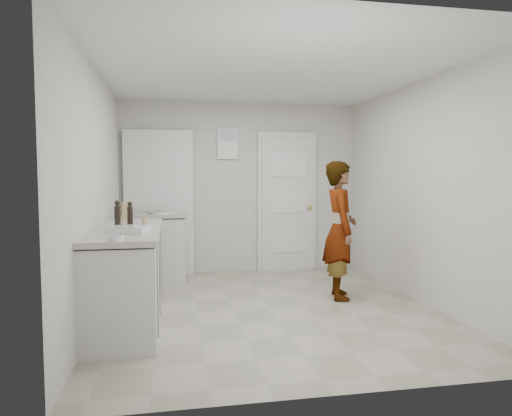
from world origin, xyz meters
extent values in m
plane|color=gray|center=(0.00, 0.00, 0.00)|extent=(4.00, 4.00, 0.00)
plane|color=#B9B5AE|center=(0.00, 2.00, 1.25)|extent=(3.50, 0.00, 3.50)
plane|color=#B9B5AE|center=(0.00, -2.00, 1.25)|extent=(3.50, 0.00, 3.50)
plane|color=#B9B5AE|center=(-1.75, 0.00, 1.25)|extent=(0.00, 4.00, 4.00)
plane|color=#B9B5AE|center=(1.75, 0.00, 1.25)|extent=(0.00, 4.00, 4.00)
plane|color=silver|center=(0.00, 0.00, 2.50)|extent=(4.00, 4.00, 0.00)
cube|color=silver|center=(0.70, 1.93, 1.00)|extent=(0.80, 0.05, 2.00)
cube|color=white|center=(0.70, 1.96, 1.03)|extent=(0.90, 0.04, 2.10)
sphere|color=gold|center=(1.03, 1.88, 0.95)|extent=(0.07, 0.07, 0.07)
cube|color=white|center=(-0.20, 1.97, 1.90)|extent=(0.30, 0.02, 0.45)
cube|color=black|center=(-1.20, 1.97, 1.02)|extent=(0.90, 0.05, 2.04)
cube|color=white|center=(-1.20, 1.94, 1.03)|extent=(0.98, 0.02, 2.10)
cube|color=silver|center=(-1.45, -0.20, 0.43)|extent=(0.60, 1.90, 0.86)
cube|color=black|center=(-1.45, -0.20, 0.04)|extent=(0.56, 1.86, 0.08)
cube|color=beige|center=(-1.45, -0.20, 0.90)|extent=(0.64, 1.96, 0.05)
cube|color=silver|center=(-1.25, 1.55, 0.43)|extent=(0.80, 0.55, 0.86)
cube|color=black|center=(-1.25, 1.55, 0.04)|extent=(0.75, 0.54, 0.08)
cube|color=beige|center=(-1.25, 1.55, 0.90)|extent=(0.84, 0.61, 0.05)
imported|color=silver|center=(0.90, 0.28, 0.80)|extent=(0.48, 0.64, 1.60)
cube|color=olive|center=(-1.52, 0.70, 1.02)|extent=(0.13, 0.08, 0.20)
cylinder|color=tan|center=(-1.30, 0.09, 0.96)|extent=(0.05, 0.05, 0.07)
cylinder|color=black|center=(-1.45, 0.14, 1.02)|extent=(0.06, 0.06, 0.18)
sphere|color=black|center=(-1.45, 0.14, 1.13)|extent=(0.05, 0.05, 0.05)
cylinder|color=black|center=(-1.53, -0.21, 1.03)|extent=(0.06, 0.06, 0.22)
sphere|color=black|center=(-1.53, -0.21, 1.17)|extent=(0.05, 0.05, 0.05)
cube|color=silver|center=(-1.39, -0.62, 0.95)|extent=(0.39, 0.32, 0.06)
cube|color=white|center=(-1.39, -0.62, 0.95)|extent=(0.34, 0.27, 0.04)
cylinder|color=silver|center=(-1.44, -1.10, 0.95)|extent=(0.12, 0.12, 0.05)
sphere|color=white|center=(-1.46, -1.11, 0.95)|extent=(0.04, 0.04, 0.04)
sphere|color=white|center=(-1.42, -1.09, 0.95)|extent=(0.04, 0.04, 0.04)
cube|color=white|center=(-1.18, 1.52, 0.93)|extent=(0.40, 0.41, 0.01)
camera|label=1|loc=(-1.02, -4.72, 1.42)|focal=32.00mm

